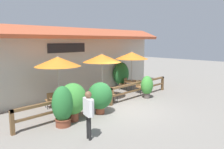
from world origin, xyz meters
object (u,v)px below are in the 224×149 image
at_px(potted_plant_broad_leaf, 100,96).
at_px(potted_plant_tall_tropical, 73,100).
at_px(potted_plant_corner_fern, 147,86).
at_px(patio_umbrella_middle, 102,58).
at_px(potted_plant_entrance_palm, 121,74).
at_px(chair_near_wallside, 50,99).
at_px(patio_umbrella_far, 132,56).
at_px(chair_far_streetside, 140,86).
at_px(dining_table_far, 131,83).
at_px(dining_table_middle, 102,90).
at_px(dining_table_near, 59,100).
at_px(potted_plant_small_flowering, 63,106).
at_px(chair_middle_streetside, 112,94).
at_px(chair_middle_wallside, 95,90).
at_px(chair_far_wallside, 124,83).
at_px(patio_umbrella_near, 58,62).
at_px(pedestrian, 88,109).
at_px(chair_near_streetside, 66,105).

relative_size(potted_plant_broad_leaf, potted_plant_tall_tropical, 0.91).
height_order(potted_plant_corner_fern, potted_plant_tall_tropical, potted_plant_tall_tropical).
height_order(patio_umbrella_middle, potted_plant_entrance_palm, patio_umbrella_middle).
distance_m(patio_umbrella_middle, potted_plant_entrance_palm, 3.71).
xyz_separation_m(chair_near_wallside, potted_plant_tall_tropical, (-0.23, -2.27, 0.47)).
height_order(patio_umbrella_middle, patio_umbrella_far, same).
distance_m(chair_far_streetside, potted_plant_entrance_palm, 2.00).
relative_size(potted_plant_corner_fern, potted_plant_entrance_palm, 0.72).
bearing_deg(potted_plant_tall_tropical, dining_table_far, 15.76).
bearing_deg(dining_table_middle, dining_table_far, 3.11).
distance_m(dining_table_near, potted_plant_small_flowering, 2.01).
bearing_deg(dining_table_middle, potted_plant_small_flowering, -155.43).
bearing_deg(chair_middle_streetside, chair_near_wallside, 162.30).
distance_m(dining_table_middle, chair_middle_wallside, 0.77).
distance_m(chair_near_wallside, chair_far_wallside, 5.82).
height_order(dining_table_middle, potted_plant_entrance_palm, potted_plant_entrance_palm).
height_order(chair_middle_streetside, potted_plant_broad_leaf, potted_plant_broad_leaf).
xyz_separation_m(chair_far_streetside, potted_plant_corner_fern, (-0.73, -1.10, 0.28)).
bearing_deg(chair_middle_wallside, chair_near_wallside, -13.86).
relative_size(chair_near_wallside, potted_plant_tall_tropical, 0.51).
bearing_deg(potted_plant_small_flowering, dining_table_far, 15.86).
xyz_separation_m(patio_umbrella_middle, dining_table_middle, (0.00, 0.00, -1.87)).
bearing_deg(dining_table_far, potted_plant_tall_tropical, -164.24).
bearing_deg(chair_far_wallside, chair_near_wallside, -11.73).
relative_size(patio_umbrella_near, chair_middle_streetside, 3.24).
distance_m(chair_middle_wallside, potted_plant_tall_tropical, 4.02).
relative_size(potted_plant_corner_fern, potted_plant_tall_tropical, 0.82).
xyz_separation_m(patio_umbrella_far, potted_plant_entrance_palm, (0.30, 1.21, -1.41)).
bearing_deg(chair_near_wallside, dining_table_near, 111.13).
height_order(dining_table_middle, potted_plant_small_flowering, potted_plant_small_flowering).
xyz_separation_m(dining_table_near, chair_middle_wallside, (2.95, 0.74, -0.11)).
distance_m(chair_far_streetside, potted_plant_small_flowering, 6.79).
relative_size(chair_near_wallside, dining_table_middle, 0.88).
xyz_separation_m(potted_plant_corner_fern, potted_plant_tall_tropical, (-5.30, 0.09, 0.19)).
bearing_deg(chair_far_wallside, dining_table_far, 74.82).
relative_size(chair_middle_wallside, potted_plant_small_flowering, 0.50).
distance_m(patio_umbrella_near, dining_table_middle, 3.41).
bearing_deg(potted_plant_small_flowering, pedestrian, -91.44).
bearing_deg(patio_umbrella_far, chair_near_wallside, 174.37).
distance_m(chair_middle_streetside, potted_plant_corner_fern, 2.30).
xyz_separation_m(chair_near_streetside, potted_plant_tall_tropical, (-0.24, -0.86, 0.47)).
height_order(dining_table_near, potted_plant_entrance_palm, potted_plant_entrance_palm).
bearing_deg(chair_near_wallside, pedestrian, 92.13).
bearing_deg(dining_table_far, chair_near_wallside, 174.37).
xyz_separation_m(patio_umbrella_near, dining_table_near, (-0.00, 0.00, -1.87)).
xyz_separation_m(patio_umbrella_near, dining_table_far, (5.71, 0.14, -1.87)).
height_order(chair_far_streetside, potted_plant_corner_fern, potted_plant_corner_fern).
bearing_deg(potted_plant_small_flowering, chair_middle_wallside, 32.64).
xyz_separation_m(chair_middle_streetside, dining_table_far, (2.82, 0.91, 0.11)).
distance_m(dining_table_middle, dining_table_far, 2.86).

